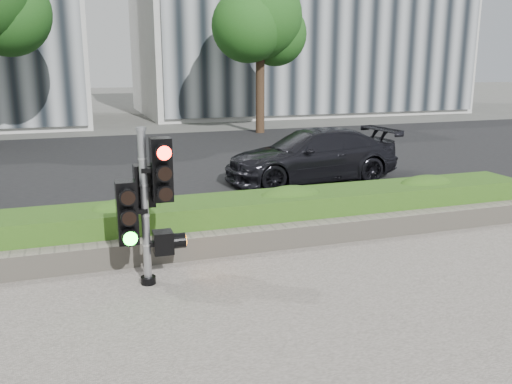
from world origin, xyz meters
The scene contains 9 objects.
ground centered at (0.00, 0.00, 0.00)m, with size 120.00×120.00×0.00m, color #51514C.
road centered at (0.00, 10.00, 0.01)m, with size 60.00×13.00×0.02m, color black.
curb centered at (0.00, 3.15, 0.06)m, with size 60.00×0.25×0.12m, color gray.
stone_wall centered at (0.00, 1.90, 0.20)m, with size 12.00×0.32×0.34m, color gray.
hedge centered at (0.00, 2.55, 0.37)m, with size 12.00×1.00×0.68m, color #598F2C.
building_right centered at (11.00, 25.00, 6.00)m, with size 18.00×10.00×12.00m, color #B7B7B2.
tree_right centered at (5.48, 15.55, 4.48)m, with size 4.10×3.58×6.53m.
traffic_signal centered at (-1.07, 1.14, 1.17)m, with size 0.71×0.51×2.06m.
car_dark centered at (3.60, 6.29, 0.65)m, with size 1.76×4.33×1.26m, color black.
Camera 1 is at (-1.91, -5.62, 2.86)m, focal length 38.00 mm.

